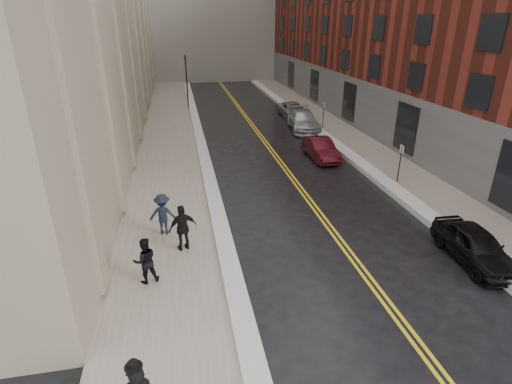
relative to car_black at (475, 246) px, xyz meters
name	(u,v)px	position (x,y,z in m)	size (l,w,h in m)	color
ground	(301,290)	(-6.80, -0.49, -0.66)	(160.00, 160.00, 0.00)	black
sidewalk_left	(168,152)	(-11.30, 15.51, -0.59)	(4.00, 64.00, 0.15)	gray
sidewalk_right	(355,141)	(2.20, 15.51, -0.59)	(3.00, 64.00, 0.15)	gray
lane_stripe_a	(267,147)	(-4.42, 15.51, -0.66)	(0.12, 64.00, 0.01)	gold
lane_stripe_b	(271,147)	(-4.18, 15.51, -0.66)	(0.12, 64.00, 0.01)	gold
snow_ridge_left	(202,149)	(-9.00, 15.51, -0.53)	(0.70, 60.80, 0.26)	silver
snow_ridge_right	(331,142)	(0.35, 15.51, -0.51)	(0.85, 60.80, 0.30)	silver
building_right	(426,10)	(10.70, 22.51, 8.34)	(14.00, 50.00, 18.00)	maroon
traffic_signal	(187,78)	(-9.40, 29.51, 2.42)	(0.18, 0.15, 5.20)	black
parking_sign_near	(400,161)	(1.10, 7.51, 0.69)	(0.06, 0.35, 2.23)	black
parking_sign_far	(324,113)	(1.10, 19.51, 0.69)	(0.06, 0.35, 2.23)	black
car_black	(475,246)	(0.00, 0.00, 0.00)	(1.57, 3.90, 1.33)	black
car_maroon	(320,149)	(-1.60, 12.47, 0.00)	(1.40, 4.00, 1.32)	#400B13
car_silver_near	(303,120)	(-0.51, 19.75, 0.11)	(2.16, 5.31, 1.54)	#ACAEB4
car_silver_far	(294,110)	(0.00, 24.36, -0.02)	(2.14, 4.65, 1.29)	#A5A9AD
pedestrian_a	(145,261)	(-11.88, 0.81, 0.31)	(0.80, 0.62, 1.65)	black
pedestrian_b	(163,214)	(-11.35, 4.09, 0.37)	(1.14, 0.65, 1.76)	black
pedestrian_c	(183,228)	(-10.57, 2.67, 0.42)	(1.09, 0.45, 1.86)	black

